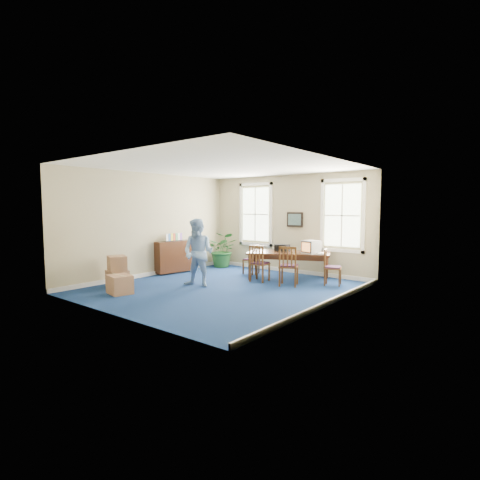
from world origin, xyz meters
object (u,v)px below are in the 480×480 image
Objects in this scene: man at (198,253)px; credenza at (174,258)px; chair_near_left at (260,263)px; cardboard_boxes at (126,271)px; crt_tv at (311,247)px; potted_plant at (223,250)px; conference_table at (289,266)px.

man is 1.43× the size of credenza.
chair_near_left reaches higher than cardboard_boxes.
crt_tv is 5.21m from cardboard_boxes.
potted_plant reaches higher than credenza.
chair_near_left is 0.83× the size of credenza.
conference_table is 1.30× the size of man.
conference_table is 3.08m from potted_plant.
crt_tv is 0.25× the size of man.
man reaches higher than credenza.
crt_tv is 0.30× the size of cardboard_boxes.
crt_tv is 4.46m from credenza.
conference_table is at bearing 52.57° from cardboard_boxes.
cardboard_boxes is (0.61, -2.26, -0.06)m from credenza.
credenza is at bearing 179.21° from conference_table.
crt_tv is 0.36× the size of potted_plant.
potted_plant is (-3.03, 0.47, 0.22)m from conference_table.
chair_near_left is 0.69× the size of cardboard_boxes.
credenza is at bearing 139.40° from man.
potted_plant is at bearing 85.06° from credenza.
man is 3.38m from potted_plant.
potted_plant is (-3.74, 0.42, -0.38)m from crt_tv.
cardboard_boxes is at bearing -154.92° from man.
credenza is 0.83× the size of cardboard_boxes.
conference_table is 4.69m from cardboard_boxes.
crt_tv is 1.55m from chair_near_left.
potted_plant is 4.20m from cardboard_boxes.
cardboard_boxes is at bearing 42.77° from chair_near_left.
credenza is at bearing -143.62° from crt_tv.
potted_plant is at bearing 147.38° from conference_table.
crt_tv is at bearing 34.98° from man.
conference_table is at bearing 30.27° from credenza.
conference_table is 2.85m from man.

